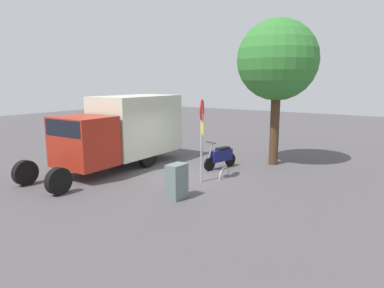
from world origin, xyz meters
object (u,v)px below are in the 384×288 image
(bike_rack_hoop, at_px, (224,177))
(motorcycle, at_px, (221,156))
(street_tree, at_px, (277,61))
(utility_cabinet, at_px, (177,181))
(stop_sign, at_px, (202,128))
(box_truck_near, at_px, (122,129))

(bike_rack_hoop, bearing_deg, motorcycle, -144.86)
(street_tree, height_order, utility_cabinet, street_tree)
(motorcycle, distance_m, street_tree, 4.72)
(utility_cabinet, bearing_deg, motorcycle, -169.17)
(stop_sign, relative_size, utility_cabinet, 2.72)
(box_truck_near, bearing_deg, motorcycle, 119.25)
(utility_cabinet, relative_size, bike_rack_hoop, 1.31)
(motorcycle, xyz_separation_m, utility_cabinet, (4.14, 0.79, 0.04))
(box_truck_near, height_order, motorcycle, box_truck_near)
(stop_sign, bearing_deg, utility_cabinet, 10.22)
(bike_rack_hoop, bearing_deg, box_truck_near, -77.92)
(box_truck_near, relative_size, stop_sign, 2.40)
(street_tree, height_order, bike_rack_hoop, street_tree)
(motorcycle, relative_size, stop_sign, 0.59)
(motorcycle, height_order, street_tree, street_tree)
(box_truck_near, relative_size, motorcycle, 4.08)
(motorcycle, relative_size, bike_rack_hoop, 2.09)
(street_tree, distance_m, bike_rack_hoop, 5.56)
(box_truck_near, bearing_deg, utility_cabinet, 64.59)
(street_tree, bearing_deg, utility_cabinet, -7.16)
(street_tree, bearing_deg, motorcycle, -38.33)
(box_truck_near, height_order, bike_rack_hoop, box_truck_near)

